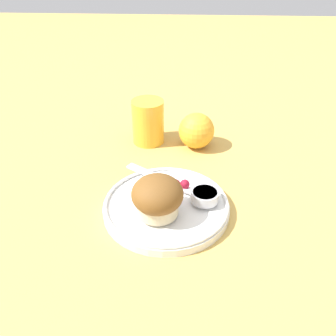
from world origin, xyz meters
The scene contains 8 objects.
ground_plane centered at (0.00, 0.00, 0.00)m, with size 3.00×3.00×0.00m, color tan.
plate centered at (0.00, -0.02, 0.01)m, with size 0.21×0.21×0.02m.
muffin centered at (-0.01, -0.04, 0.05)m, with size 0.08×0.08×0.06m.
cream_ramekin centered at (0.06, -0.01, 0.03)m, with size 0.05×0.05×0.02m.
berry_pair centered at (0.02, 0.02, 0.03)m, with size 0.03×0.02×0.02m.
butter_knife centered at (-0.01, 0.04, 0.02)m, with size 0.15×0.10×0.00m.
orange_fruit centered at (0.05, 0.20, 0.04)m, with size 0.08×0.08×0.08m.
juice_glass centered at (-0.05, 0.22, 0.05)m, with size 0.07×0.07×0.09m.
Camera 1 is at (0.03, -0.50, 0.41)m, focal length 40.00 mm.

